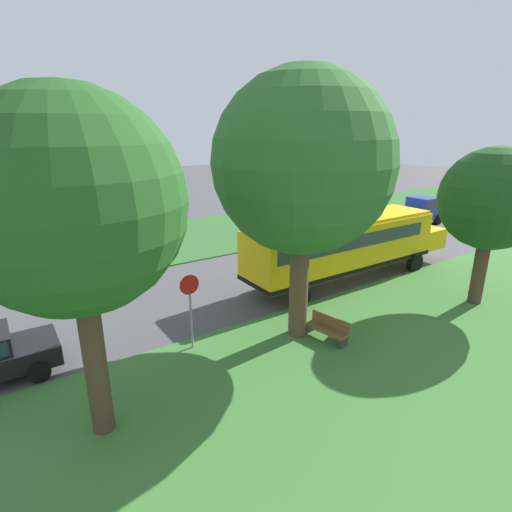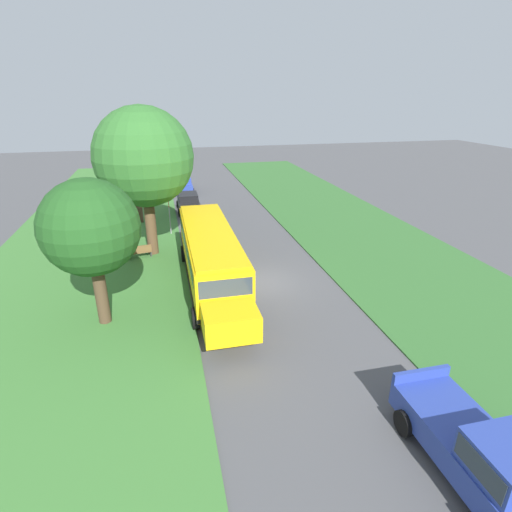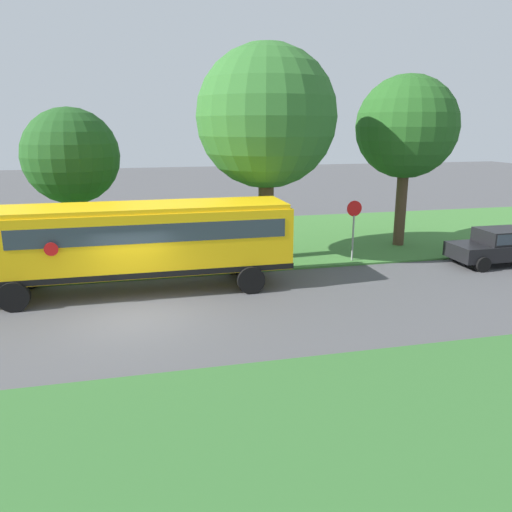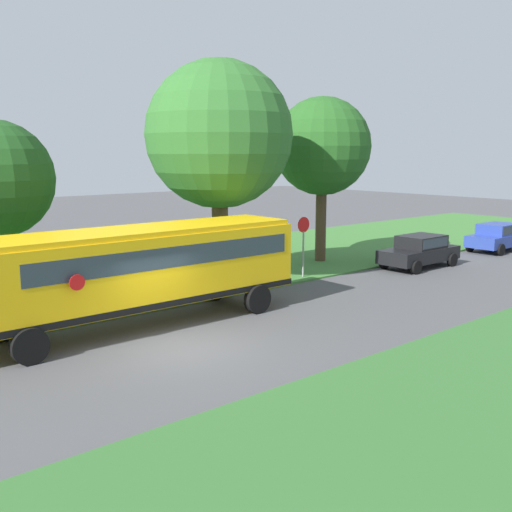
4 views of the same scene
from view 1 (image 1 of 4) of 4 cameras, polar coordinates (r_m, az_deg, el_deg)
name	(u,v)px [view 1 (image 1 of 4)]	position (r m, az deg, el deg)	size (l,w,h in m)	color
ground_plane	(310,264)	(22.63, 7.71, -1.15)	(120.00, 120.00, 0.00)	#4C4C4F
grass_verge	(492,337)	(17.12, 30.69, -9.97)	(12.00, 80.00, 0.08)	#3D7533
grass_far_side	(229,231)	(29.65, -3.83, 3.62)	(10.00, 80.00, 0.07)	#33662D
school_bus	(347,243)	(20.12, 12.86, 1.88)	(2.84, 12.42, 3.16)	yellow
pickup_truck	(416,211)	(33.93, 21.95, 5.98)	(2.28, 5.40, 2.10)	#283D93
oak_tree_beside_bus	(491,199)	(18.75, 30.58, 6.98)	(4.13, 4.13, 6.66)	#4C3826
oak_tree_roadside_mid	(306,160)	(13.38, 7.18, 13.49)	(5.96, 5.96, 9.21)	brown
oak_tree_far_end	(73,208)	(9.13, -24.65, 6.29)	(4.83, 4.83, 8.23)	#4C3826
stop_sign	(190,303)	(13.55, -9.36, -6.68)	(0.08, 0.68, 2.74)	gray
park_bench	(327,329)	(14.69, 10.17, -10.17)	(1.66, 0.76, 0.92)	brown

